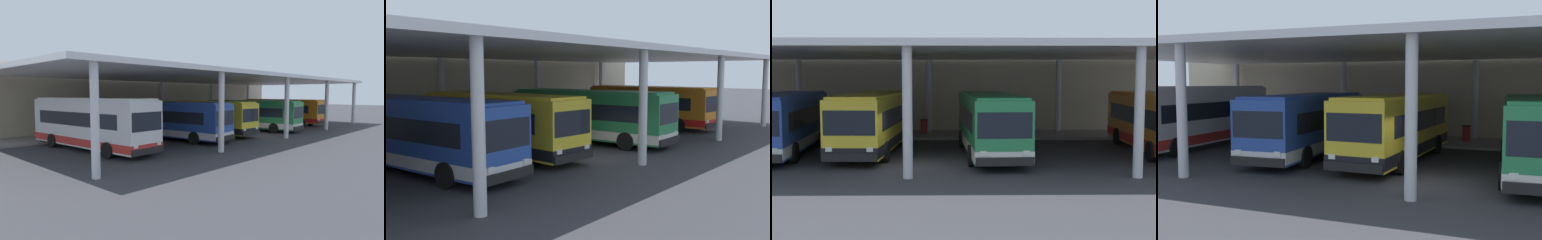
# 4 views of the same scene
# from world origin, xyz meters

# --- Properties ---
(ground_plane) EXTENTS (200.00, 200.00, 0.00)m
(ground_plane) POSITION_xyz_m (0.00, 0.00, 0.00)
(ground_plane) COLOR #333338
(platform_kerb) EXTENTS (42.00, 4.50, 0.18)m
(platform_kerb) POSITION_xyz_m (0.00, 11.75, 0.09)
(platform_kerb) COLOR gray
(platform_kerb) RESTS_ON ground
(station_building_facade) EXTENTS (48.00, 1.60, 6.51)m
(station_building_facade) POSITION_xyz_m (0.00, 15.00, 3.25)
(station_building_facade) COLOR #C1B293
(station_building_facade) RESTS_ON ground
(canopy_shelter) EXTENTS (40.00, 17.00, 5.55)m
(canopy_shelter) POSITION_xyz_m (0.00, 5.50, 5.29)
(canopy_shelter) COLOR silver
(canopy_shelter) RESTS_ON ground
(bus_nearest_bay) EXTENTS (3.17, 11.45, 3.57)m
(bus_nearest_bay) POSITION_xyz_m (-14.59, 4.58, 1.84)
(bus_nearest_bay) COLOR white
(bus_nearest_bay) RESTS_ON ground
(bus_second_bay) EXTENTS (3.25, 10.68, 3.17)m
(bus_second_bay) POSITION_xyz_m (-7.15, 4.21, 1.66)
(bus_second_bay) COLOR #284CA8
(bus_second_bay) RESTS_ON ground
(bus_middle_bay) EXTENTS (3.00, 10.62, 3.17)m
(bus_middle_bay) POSITION_xyz_m (-2.52, 4.58, 1.66)
(bus_middle_bay) COLOR yellow
(bus_middle_bay) RESTS_ON ground
(bus_far_bay) EXTENTS (3.14, 10.66, 3.17)m
(bus_far_bay) POSITION_xyz_m (3.65, 3.40, 1.66)
(bus_far_bay) COLOR #28844C
(bus_far_bay) RESTS_ON ground
(bus_departing) EXTENTS (3.12, 10.65, 3.17)m
(bus_departing) POSITION_xyz_m (12.63, 4.34, 1.66)
(bus_departing) COLOR orange
(bus_departing) RESTS_ON ground
(bench_waiting) EXTENTS (1.80, 0.45, 0.92)m
(bench_waiting) POSITION_xyz_m (-3.55, 11.82, 0.66)
(bench_waiting) COLOR #4C515B
(bench_waiting) RESTS_ON platform_kerb
(trash_bin) EXTENTS (0.52, 0.52, 0.98)m
(trash_bin) POSITION_xyz_m (-0.29, 11.91, 0.68)
(trash_bin) COLOR maroon
(trash_bin) RESTS_ON platform_kerb
(banner_sign) EXTENTS (0.70, 0.12, 3.20)m
(banner_sign) POSITION_xyz_m (13.99, 10.94, 1.98)
(banner_sign) COLOR #B2B2B7
(banner_sign) RESTS_ON platform_kerb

